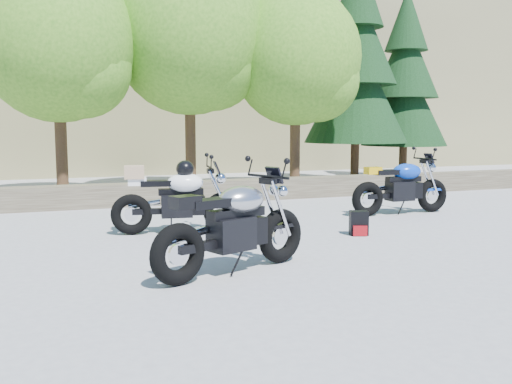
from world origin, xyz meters
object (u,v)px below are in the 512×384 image
Objects in this scene: silver_bike at (234,227)px; white_bike at (177,198)px; blue_bike at (402,187)px; backpack at (359,223)px.

white_bike is at bearing 69.91° from silver_bike.
white_bike is 0.98× the size of blue_bike.
white_bike is 5.51× the size of backpack.
backpack is at bearing -140.42° from blue_bike.
backpack is at bearing 8.89° from silver_bike.
white_bike is at bearing -175.20° from blue_bike.
blue_bike reaches higher than backpack.
backpack is (2.69, 1.58, -0.38)m from silver_bike.
backpack is (2.76, -1.22, -0.41)m from white_bike.
silver_bike is 2.80m from white_bike.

